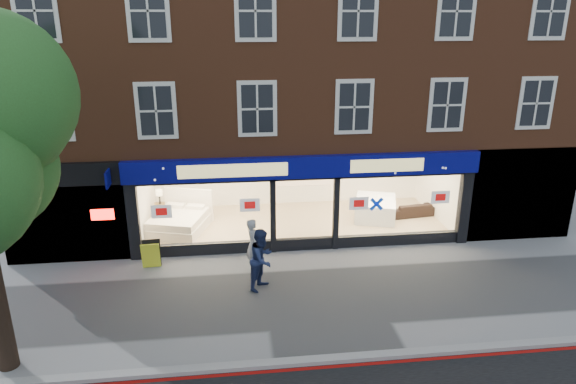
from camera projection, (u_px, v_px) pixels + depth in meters
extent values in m
plane|color=gray|center=(320.00, 296.00, 14.45)|extent=(120.00, 120.00, 0.00)
cube|color=#8C0A07|center=(345.00, 366.00, 11.54)|extent=(60.00, 0.10, 0.01)
cube|color=gray|center=(343.00, 358.00, 11.71)|extent=(60.00, 0.25, 0.12)
cube|color=tan|center=(296.00, 223.00, 19.36)|extent=(11.00, 4.50, 0.10)
cube|color=brown|center=(290.00, 39.00, 18.86)|extent=(19.00, 8.00, 6.70)
cube|color=#07096D|center=(306.00, 167.00, 16.20)|extent=(11.40, 0.28, 0.70)
cube|color=black|center=(304.00, 244.00, 17.28)|extent=(11.00, 0.18, 0.40)
cube|color=black|center=(134.00, 221.00, 16.28)|extent=(0.35, 0.30, 2.60)
cube|color=black|center=(464.00, 207.00, 17.51)|extent=(0.35, 0.30, 2.60)
cube|color=white|center=(205.00, 214.00, 16.43)|extent=(4.20, 0.02, 2.10)
cube|color=white|center=(401.00, 206.00, 17.16)|extent=(4.20, 0.02, 2.10)
cube|color=white|center=(304.00, 216.00, 17.13)|extent=(1.80, 0.02, 2.10)
cube|color=silver|center=(289.00, 174.00, 21.07)|extent=(11.00, 0.20, 2.60)
cube|color=#FFEAC6|center=(296.00, 158.00, 18.54)|extent=(11.00, 4.50, 0.12)
cube|color=black|center=(65.00, 211.00, 16.16)|extent=(3.80, 0.60, 3.30)
cube|color=#FF140C|center=(102.00, 215.00, 15.99)|extent=(0.70, 0.04, 0.35)
cube|color=black|center=(518.00, 193.00, 17.76)|extent=(4.00, 0.40, 3.30)
cube|color=white|center=(179.00, 226.00, 18.48)|extent=(2.30, 2.51, 0.37)
cube|color=white|center=(178.00, 218.00, 18.38)|extent=(2.21, 2.41, 0.26)
cube|color=white|center=(189.00, 204.00, 19.37)|extent=(1.82, 0.65, 1.25)
cube|color=white|center=(175.00, 205.00, 19.08)|extent=(0.74, 0.51, 0.13)
cube|color=white|center=(196.00, 207.00, 18.96)|extent=(0.74, 0.51, 0.13)
cube|color=brown|center=(161.00, 211.00, 19.73)|extent=(0.48, 0.48, 0.55)
cube|color=white|center=(375.00, 214.00, 19.77)|extent=(1.96, 2.22, 0.25)
cube|color=white|center=(375.00, 208.00, 19.69)|extent=(1.96, 2.22, 0.25)
cube|color=white|center=(376.00, 202.00, 19.61)|extent=(1.96, 2.22, 0.25)
imported|color=black|center=(412.00, 209.00, 19.94)|extent=(1.81, 0.92, 0.51)
cube|color=yellow|center=(151.00, 254.00, 15.96)|extent=(0.59, 0.39, 0.88)
imported|color=#94969B|center=(253.00, 245.00, 15.65)|extent=(0.47, 0.66, 1.69)
imported|color=#192348|center=(262.00, 259.00, 14.59)|extent=(1.07, 1.12, 1.82)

